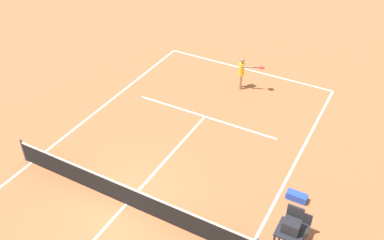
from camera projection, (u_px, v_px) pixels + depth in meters
name	position (u px, v px, depth m)	size (l,w,h in m)	color
ground_plane	(126.00, 204.00, 15.49)	(60.00, 60.00, 0.00)	#B76038
court_lines	(126.00, 204.00, 15.49)	(9.53, 22.79, 0.01)	white
tennis_net	(125.00, 194.00, 15.20)	(10.13, 0.10, 1.07)	#4C4C51
player_serving	(243.00, 71.00, 21.34)	(1.32, 0.58, 1.72)	#9E704C
tennis_ball	(269.00, 102.00, 20.82)	(0.07, 0.07, 0.07)	#CCE033
umpire_chair	(291.00, 230.00, 12.53)	(0.80, 0.80, 2.41)	#232328
courtside_chair_mid	(303.00, 225.00, 14.02)	(0.44, 0.46, 0.95)	#262626
equipment_bag	(297.00, 197.00, 15.58)	(0.76, 0.32, 0.30)	#2647B7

